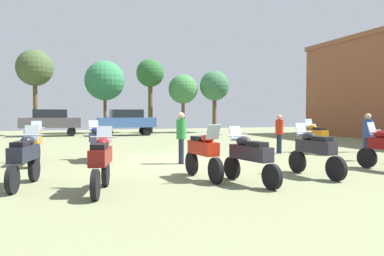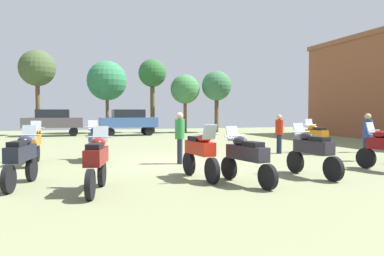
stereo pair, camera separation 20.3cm
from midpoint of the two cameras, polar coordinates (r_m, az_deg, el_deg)
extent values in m
cube|color=#787E58|center=(13.73, -2.11, -5.21)|extent=(44.00, 52.00, 0.02)
cylinder|color=black|center=(10.73, -23.43, -5.78)|extent=(0.26, 0.66, 0.65)
cylinder|color=black|center=(9.32, -26.30, -7.06)|extent=(0.26, 0.66, 0.65)
cube|color=#1B1F2D|center=(9.96, -24.81, -3.50)|extent=(0.63, 1.33, 0.36)
ellipsoid|color=#1B1F2D|center=(10.21, -24.31, -1.77)|extent=(0.41, 0.54, 0.24)
cube|color=black|center=(9.73, -25.28, -2.23)|extent=(0.41, 0.61, 0.12)
cube|color=silver|center=(10.50, -23.76, -0.67)|extent=(0.38, 0.23, 0.39)
cylinder|color=#B7B7BC|center=(10.41, -23.92, -1.02)|extent=(0.61, 0.17, 0.04)
cylinder|color=black|center=(9.55, 3.03, -6.52)|extent=(0.20, 0.68, 0.67)
cylinder|color=black|center=(10.86, -0.59, -5.42)|extent=(0.20, 0.68, 0.67)
cube|color=#B5200F|center=(10.14, 1.10, -3.04)|extent=(0.50, 1.29, 0.36)
ellipsoid|color=#B5200F|center=(9.86, 1.81, -1.57)|extent=(0.37, 0.51, 0.24)
cube|color=black|center=(10.32, 0.57, -1.61)|extent=(0.36, 0.59, 0.12)
cube|color=silver|center=(9.57, 2.65, -0.61)|extent=(0.38, 0.19, 0.39)
cylinder|color=#B7B7BC|center=(9.66, 2.39, -0.94)|extent=(0.62, 0.11, 0.04)
cylinder|color=black|center=(11.67, 15.28, -4.97)|extent=(0.20, 0.68, 0.67)
cylinder|color=black|center=(10.56, 20.62, -5.82)|extent=(0.20, 0.68, 0.67)
cube|color=#28232D|center=(11.05, 17.85, -2.74)|extent=(0.51, 1.33, 0.36)
ellipsoid|color=#28232D|center=(11.24, 16.87, -1.21)|extent=(0.37, 0.51, 0.24)
cube|color=black|center=(10.86, 18.68, -1.57)|extent=(0.36, 0.59, 0.12)
cube|color=silver|center=(11.48, 15.81, -0.22)|extent=(0.38, 0.19, 0.39)
cylinder|color=#B7B7BC|center=(11.41, 16.12, -0.55)|extent=(0.62, 0.11, 0.04)
cylinder|color=black|center=(14.80, -22.88, -3.50)|extent=(0.16, 0.68, 0.67)
cylinder|color=black|center=(13.31, -23.81, -4.17)|extent=(0.16, 0.68, 0.67)
cube|color=#CA7214|center=(14.01, -23.36, -1.73)|extent=(0.43, 1.30, 0.36)
ellipsoid|color=#CA7214|center=(14.28, -23.20, -0.52)|extent=(0.35, 0.50, 0.24)
cube|color=black|center=(13.77, -23.51, -0.80)|extent=(0.33, 0.58, 0.12)
cube|color=silver|center=(14.59, -23.03, 0.25)|extent=(0.37, 0.17, 0.39)
cylinder|color=#B7B7BC|center=(14.49, -23.08, 0.00)|extent=(0.62, 0.07, 0.04)
cylinder|color=black|center=(15.05, -15.24, -3.30)|extent=(0.21, 0.68, 0.67)
cylinder|color=black|center=(13.44, -13.96, -3.98)|extent=(0.21, 0.68, 0.67)
cube|color=navy|center=(14.20, -14.66, -1.56)|extent=(0.55, 1.44, 0.36)
ellipsoid|color=navy|center=(14.49, -14.91, -0.38)|extent=(0.38, 0.52, 0.24)
cube|color=black|center=(13.95, -14.47, -0.65)|extent=(0.37, 0.60, 0.12)
cube|color=silver|center=(14.83, -15.17, 0.38)|extent=(0.38, 0.20, 0.39)
cylinder|color=#B7B7BC|center=(14.73, -15.09, 0.13)|extent=(0.62, 0.12, 0.04)
cylinder|color=black|center=(9.49, -13.64, -6.71)|extent=(0.26, 0.66, 0.65)
cylinder|color=black|center=(8.07, -15.24, -8.36)|extent=(0.26, 0.66, 0.65)
cube|color=maroon|center=(8.70, -14.41, -4.18)|extent=(0.63, 1.29, 0.36)
ellipsoid|color=maroon|center=(8.95, -14.14, -2.19)|extent=(0.42, 0.54, 0.24)
cube|color=black|center=(8.46, -14.67, -2.74)|extent=(0.42, 0.61, 0.12)
cube|color=silver|center=(9.24, -13.84, -0.92)|extent=(0.38, 0.23, 0.39)
cylinder|color=#B7B7BC|center=(9.15, -13.93, -1.33)|extent=(0.61, 0.17, 0.04)
cylinder|color=black|center=(10.24, 5.55, -6.08)|extent=(0.24, 0.63, 0.62)
cylinder|color=black|center=(8.99, 11.46, -7.32)|extent=(0.24, 0.63, 0.62)
cube|color=#26232C|center=(9.54, 8.33, -3.77)|extent=(0.63, 1.40, 0.36)
ellipsoid|color=#26232C|center=(9.75, 7.24, -1.98)|extent=(0.41, 0.53, 0.24)
cube|color=black|center=(9.33, 9.24, -2.44)|extent=(0.41, 0.61, 0.12)
cube|color=silver|center=(10.02, 6.08, -0.82)|extent=(0.38, 0.22, 0.39)
cylinder|color=#B7B7BC|center=(9.94, 6.42, -1.20)|extent=(0.61, 0.16, 0.04)
cylinder|color=black|center=(17.91, 16.77, -2.39)|extent=(0.13, 0.68, 0.67)
cylinder|color=black|center=(16.73, 19.52, -2.77)|extent=(0.13, 0.68, 0.67)
cube|color=#C17012|center=(17.28, 18.12, -0.87)|extent=(0.38, 1.24, 0.36)
ellipsoid|color=#C17012|center=(17.49, 17.61, 0.09)|extent=(0.33, 0.49, 0.24)
cube|color=black|center=(17.09, 18.55, -0.11)|extent=(0.31, 0.57, 0.12)
cube|color=silver|center=(17.74, 17.06, 0.72)|extent=(0.36, 0.16, 0.39)
cylinder|color=#B7B7BC|center=(17.67, 17.22, 0.51)|extent=(0.62, 0.05, 0.04)
cylinder|color=black|center=(13.43, 24.73, -4.16)|extent=(0.29, 0.67, 0.66)
ellipsoid|color=maroon|center=(13.12, 26.55, -0.88)|extent=(0.44, 0.55, 0.24)
cube|color=silver|center=(13.27, 25.35, -0.04)|extent=(0.39, 0.24, 0.39)
cylinder|color=#B7B7BC|center=(13.23, 25.71, -0.32)|extent=(0.61, 0.20, 0.04)
cylinder|color=black|center=(28.27, -12.81, -0.62)|extent=(0.65, 0.25, 0.64)
cylinder|color=black|center=(29.70, -13.17, -0.48)|extent=(0.65, 0.25, 0.64)
cylinder|color=black|center=(28.79, -7.03, -0.53)|extent=(0.65, 0.25, 0.64)
cylinder|color=black|center=(30.20, -7.65, -0.39)|extent=(0.65, 0.25, 0.64)
cube|color=#3A5E9F|center=(29.18, -10.16, 0.86)|extent=(4.37, 1.97, 0.75)
cube|color=black|center=(29.17, -10.17, 2.19)|extent=(2.43, 1.68, 0.61)
cylinder|color=black|center=(29.37, -23.85, -0.66)|extent=(0.64, 0.23, 0.64)
cylinder|color=black|center=(30.79, -23.53, -0.52)|extent=(0.64, 0.23, 0.64)
cylinder|color=black|center=(29.16, -18.13, -0.59)|extent=(0.64, 0.23, 0.64)
cylinder|color=black|center=(30.60, -18.08, -0.45)|extent=(0.64, 0.23, 0.64)
cube|color=#524B51|center=(29.92, -20.92, 0.77)|extent=(4.33, 1.86, 0.75)
cube|color=black|center=(29.91, -20.94, 2.07)|extent=(2.39, 1.62, 0.61)
cylinder|color=#1E293E|center=(16.79, 12.96, -2.41)|extent=(0.14, 0.14, 0.83)
cylinder|color=#1E293E|center=(16.94, 12.68, -2.37)|extent=(0.14, 0.14, 0.83)
cylinder|color=#B0220F|center=(16.82, 12.84, 0.13)|extent=(0.35, 0.35, 0.66)
sphere|color=tan|center=(16.80, 12.86, 1.63)|extent=(0.22, 0.22, 0.22)
cylinder|color=#25273D|center=(13.25, -2.20, -3.54)|extent=(0.14, 0.14, 0.88)
cylinder|color=#25273D|center=(13.08, -1.99, -3.62)|extent=(0.14, 0.14, 0.88)
cylinder|color=#277E38|center=(13.11, -2.10, -0.16)|extent=(0.35, 0.35, 0.69)
sphere|color=tan|center=(13.09, -2.10, 1.87)|extent=(0.24, 0.24, 0.24)
cylinder|color=#222947|center=(15.41, 25.13, -2.96)|extent=(0.14, 0.14, 0.86)
cylinder|color=#222947|center=(15.34, 24.55, -2.98)|extent=(0.14, 0.14, 0.86)
cylinder|color=navy|center=(15.33, 24.90, -0.11)|extent=(0.43, 0.43, 0.68)
sphere|color=tan|center=(15.32, 24.93, 1.59)|extent=(0.23, 0.23, 0.23)
cylinder|color=brown|center=(32.50, -13.30, 2.47)|extent=(0.27, 0.27, 3.71)
sphere|color=#2E7649|center=(32.60, -13.35, 7.06)|extent=(3.35, 3.35, 3.35)
cylinder|color=brown|center=(33.14, 3.27, 2.39)|extent=(0.36, 0.36, 3.53)
sphere|color=#366B44|center=(33.22, 3.28, 6.45)|extent=(2.62, 2.62, 2.62)
cylinder|color=brown|center=(31.03, -22.96, 3.13)|extent=(0.32, 0.32, 4.55)
sphere|color=#3F532E|center=(31.21, -23.05, 8.45)|extent=(2.76, 2.76, 2.76)
cylinder|color=#4E4524|center=(33.07, -6.55, 3.36)|extent=(0.39, 0.39, 4.68)
sphere|color=#295D2D|center=(33.24, -6.57, 8.35)|extent=(2.44, 2.44, 2.44)
cylinder|color=brown|center=(32.58, -1.55, 2.12)|extent=(0.29, 0.29, 3.23)
sphere|color=#3C7840|center=(32.64, -1.55, 5.95)|extent=(2.53, 2.53, 2.53)
camera|label=1|loc=(0.10, -90.33, -0.01)|focal=34.95mm
camera|label=2|loc=(0.10, 89.67, 0.01)|focal=34.95mm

